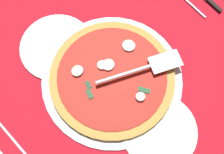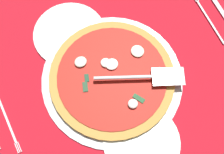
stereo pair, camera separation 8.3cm
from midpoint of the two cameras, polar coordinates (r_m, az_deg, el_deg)
The scene contains 8 objects.
ground_plane at distance 85.42cm, azimuth 4.71°, elevation -0.68°, with size 105.29×105.29×0.80cm, color #AB121E.
checker_pattern at distance 85.00cm, azimuth 4.73°, elevation -0.58°, with size 105.29×105.29×0.10cm.
pizza_pan at distance 84.25cm, azimuth 2.79°, elevation -0.72°, with size 42.44×42.44×0.83cm, color silver.
dinner_plate_left at distance 80.76cm, azimuth 9.05°, elevation -13.42°, with size 21.51×21.51×1.00cm, color white.
dinner_plate_right at distance 90.77cm, azimuth -6.11°, elevation 8.40°, with size 23.05×23.05×1.00cm, color silver.
pizza at distance 83.08cm, azimuth 2.83°, elevation -0.38°, with size 37.53×37.53×3.01cm.
pizza_server at distance 81.46cm, azimuth 9.59°, elevation -0.39°, with size 16.57×24.03×1.00cm.
place_setting_near at distance 100.74cm, azimuth 23.15°, elevation 10.27°, with size 22.84×15.13×1.40cm.
Camera 2 is at (-22.48, 18.36, 79.90)cm, focal length 44.80 mm.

